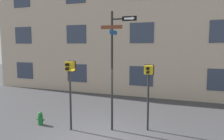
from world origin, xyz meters
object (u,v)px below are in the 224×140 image
object	(u,v)px
pedestrian_signal_right	(148,80)
fire_hydrant	(40,119)
pedestrian_signal_left	(70,77)
street_sign_pole	(114,62)

from	to	relation	value
pedestrian_signal_right	fire_hydrant	xyz separation A→B (m)	(-4.48, -1.00, -1.80)
pedestrian_signal_left	pedestrian_signal_right	size ratio (longest dim) A/B	1.06
street_sign_pole	pedestrian_signal_left	world-z (taller)	street_sign_pole
pedestrian_signal_left	fire_hydrant	bearing A→B (deg)	178.04
street_sign_pole	pedestrian_signal_right	xyz separation A→B (m)	(1.28, 0.49, -0.71)
street_sign_pole	fire_hydrant	distance (m)	4.09
street_sign_pole	pedestrian_signal_right	distance (m)	1.54
pedestrian_signal_right	fire_hydrant	world-z (taller)	pedestrian_signal_right
street_sign_pole	fire_hydrant	size ratio (longest dim) A/B	8.31
street_sign_pole	pedestrian_signal_left	distance (m)	1.84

